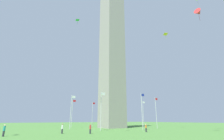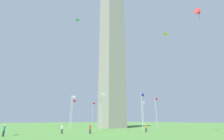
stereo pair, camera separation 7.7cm
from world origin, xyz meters
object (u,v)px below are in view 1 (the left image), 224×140
Objects in this scene: obelisk_monument at (112,39)px; flagpole_se at (72,112)px; flagpole_ne at (119,113)px; flagpole_s at (71,110)px; flagpole_e at (92,113)px; flagpole_w at (142,109)px; flagpole_n at (143,113)px; person_red_shirt at (90,129)px; person_white_shirt at (62,129)px; flagpole_sw at (101,109)px; flagpole_nw at (156,111)px; person_orange_shirt at (146,128)px; kite_yellow_diamond at (166,34)px; kite_green_diamond at (78,20)px; kite_red_delta at (199,13)px; person_teal_shirt at (4,131)px.

flagpole_se is at bearing 134.84° from obelisk_monument.
flagpole_ne is 1.00× the size of flagpole_s.
flagpole_w is at bearing -90.00° from flagpole_e.
obelisk_monument is 29.07m from flagpole_ne.
flagpole_n and flagpole_ne have the same top height.
person_red_shirt is 5.27m from person_white_shirt.
flagpole_s is at bearing 180.00° from obelisk_monument.
flagpole_sw is (4.00, -9.65, 0.00)m from flagpole_s.
flagpole_nw is 16.99m from person_orange_shirt.
flagpole_ne is 4.93× the size of kite_yellow_diamond.
kite_green_diamond is at bearing -10.22° from person_white_shirt.
person_white_shirt is at bearing 51.59° from person_orange_shirt.
flagpole_se is 46.14m from kite_red_delta.
flagpole_w reaches higher than person_orange_shirt.
kite_red_delta is (32.28, -16.02, 24.40)m from person_teal_shirt.
kite_red_delta reaches higher than flagpole_w.
flagpole_e is 5.33× the size of person_red_shirt.
flagpole_nw is at bearing -45.00° from flagpole_se.
flagpole_s is at bearing 70.11° from kite_green_diamond.
person_teal_shirt is 25.48m from person_orange_shirt.
person_red_shirt is 26.18m from kite_green_diamond.
flagpole_s is 19.30m from flagpole_w.
flagpole_e reaches higher than person_white_shirt.
flagpole_s is (-13.59, 0.00, -25.65)m from obelisk_monument.
flagpole_ne is 39.95m from kite_green_diamond.
flagpole_w is (-9.65, -23.30, 0.00)m from flagpole_ne.
flagpole_n is 33.87m from person_red_shirt.
obelisk_monument is 6.71× the size of flagpole_w.
kite_green_diamond is (-17.45, -24.15, 21.35)m from flagpole_e.
person_white_shirt is at bearing -126.64° from flagpole_e.
kite_yellow_diamond reaches higher than person_red_shirt.
flagpole_n and flagpole_e have the same top height.
kite_red_delta is at bearing -164.71° from person_orange_shirt.
flagpole_e is at bearing 22.50° from flagpole_se.
flagpole_nw is at bearing 72.32° from kite_red_delta.
person_teal_shirt is 28.14m from kite_green_diamond.
flagpole_s is at bearing 49.24° from person_red_shirt.
flagpole_n and flagpole_se have the same top height.
obelisk_monument is at bearing 122.06° from kite_yellow_diamond.
person_teal_shirt is (-29.03, -27.35, -4.09)m from flagpole_e.
flagpole_n is at bearing -22.50° from flagpole_se.
flagpole_ne is at bearing 36.64° from kite_green_diamond.
flagpole_se is at bearing 108.14° from kite_red_delta.
obelisk_monument is 29.03m from flagpole_s.
flagpole_se is (-23.30, 9.65, 0.00)m from flagpole_n.
flagpole_sw is 4.93× the size of kite_yellow_diamond.
flagpole_n is at bearing -45.00° from flagpole_e.
kite_yellow_diamond is at bearing 64.87° from kite_red_delta.
flagpole_se is at bearing -157.50° from flagpole_e.
flagpole_s is 15.01m from person_white_shirt.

